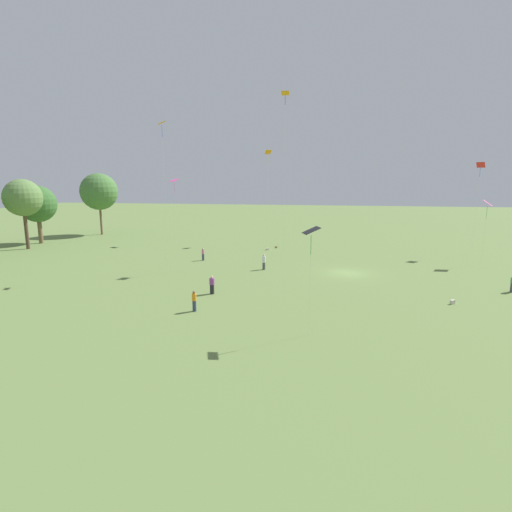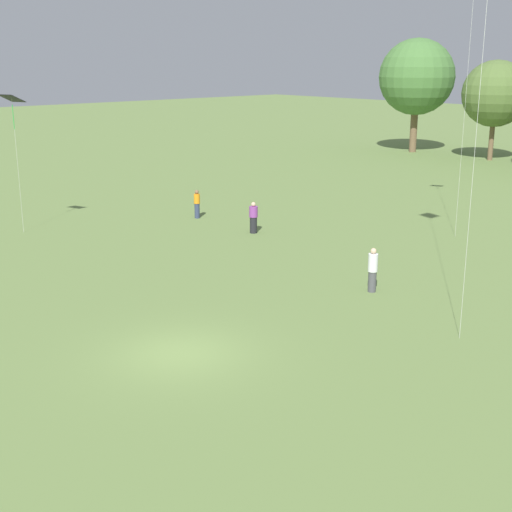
{
  "view_description": "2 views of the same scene",
  "coord_description": "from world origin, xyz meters",
  "px_view_note": "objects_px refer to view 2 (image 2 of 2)",
  "views": [
    {
      "loc": [
        -45.25,
        2.79,
        10.51
      ],
      "look_at": [
        -7.45,
        9.26,
        3.1
      ],
      "focal_mm": 28.0,
      "sensor_mm": 36.0,
      "label": 1
    },
    {
      "loc": [
        17.5,
        -12.65,
        9.28
      ],
      "look_at": [
        -2.17,
        5.31,
        1.85
      ],
      "focal_mm": 50.0,
      "sensor_mm": 36.0,
      "label": 2
    }
  ],
  "objects_px": {
    "person_4": "(197,204)",
    "kite_0": "(12,102)",
    "person_1": "(373,270)",
    "person_2": "(253,218)"
  },
  "relations": [
    {
      "from": "person_1",
      "to": "kite_0",
      "type": "distance_m",
      "value": 21.25
    },
    {
      "from": "person_4",
      "to": "kite_0",
      "type": "relative_size",
      "value": 0.23
    },
    {
      "from": "person_1",
      "to": "person_4",
      "type": "xyz_separation_m",
      "value": [
        -15.88,
        3.27,
        -0.07
      ]
    },
    {
      "from": "person_1",
      "to": "person_2",
      "type": "xyz_separation_m",
      "value": [
        -10.82,
        3.24,
        -0.09
      ]
    },
    {
      "from": "person_1",
      "to": "person_2",
      "type": "relative_size",
      "value": 1.08
    },
    {
      "from": "person_2",
      "to": "kite_0",
      "type": "xyz_separation_m",
      "value": [
        -8.61,
        -9.28,
        6.22
      ]
    },
    {
      "from": "person_2",
      "to": "person_4",
      "type": "relative_size",
      "value": 1.01
    },
    {
      "from": "kite_0",
      "to": "person_2",
      "type": "bearing_deg",
      "value": -106.05
    },
    {
      "from": "person_4",
      "to": "kite_0",
      "type": "xyz_separation_m",
      "value": [
        -3.55,
        -9.31,
        6.2
      ]
    },
    {
      "from": "person_1",
      "to": "kite_0",
      "type": "height_order",
      "value": "kite_0"
    }
  ]
}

